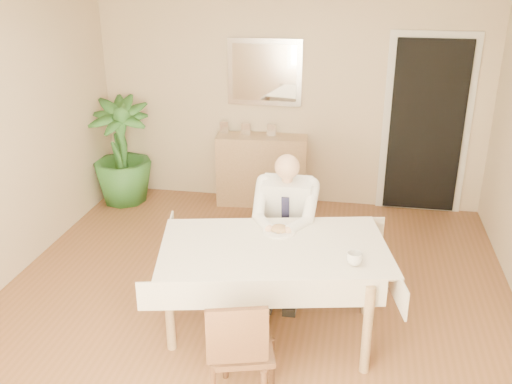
% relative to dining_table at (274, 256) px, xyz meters
% --- Properties ---
extents(room, '(5.00, 5.02, 2.60)m').
position_rel_dining_table_xyz_m(room, '(-0.24, 0.20, 0.63)').
color(room, brown).
rests_on(room, ground).
extents(window, '(1.34, 0.04, 1.44)m').
position_rel_dining_table_xyz_m(window, '(-0.24, -2.27, 0.78)').
color(window, silver).
rests_on(window, room).
extents(doorway, '(0.96, 0.07, 2.10)m').
position_rel_dining_table_xyz_m(doorway, '(1.31, 2.67, 0.33)').
color(doorway, silver).
rests_on(doorway, ground).
extents(mirror, '(0.86, 0.04, 0.76)m').
position_rel_dining_table_xyz_m(mirror, '(-0.53, 2.67, 0.88)').
color(mirror, silver).
rests_on(mirror, room).
extents(dining_table, '(1.93, 1.37, 0.75)m').
position_rel_dining_table_xyz_m(dining_table, '(0.00, 0.00, 0.00)').
color(dining_table, '#A4835C').
rests_on(dining_table, ground).
extents(chair_far, '(0.43, 0.43, 0.83)m').
position_rel_dining_table_xyz_m(chair_far, '(-0.00, 0.87, -0.20)').
color(chair_far, '#3F2614').
rests_on(chair_far, ground).
extents(chair_near, '(0.47, 0.48, 0.81)m').
position_rel_dining_table_xyz_m(chair_near, '(-0.08, -0.85, -0.22)').
color(chair_near, '#3F2614').
rests_on(chair_near, ground).
extents(seated_man, '(0.48, 0.72, 1.24)m').
position_rel_dining_table_xyz_m(seated_man, '(-0.00, 0.59, 0.02)').
color(seated_man, white).
rests_on(seated_man, ground).
extents(plate, '(0.26, 0.26, 0.02)m').
position_rel_dining_table_xyz_m(plate, '(0.00, 0.24, 0.09)').
color(plate, white).
rests_on(plate, dining_table).
extents(food, '(0.14, 0.14, 0.06)m').
position_rel_dining_table_xyz_m(food, '(0.00, 0.24, 0.11)').
color(food, brown).
rests_on(food, dining_table).
extents(knife, '(0.01, 0.13, 0.01)m').
position_rel_dining_table_xyz_m(knife, '(0.04, 0.18, 0.11)').
color(knife, silver).
rests_on(knife, dining_table).
extents(fork, '(0.01, 0.13, 0.01)m').
position_rel_dining_table_xyz_m(fork, '(-0.04, 0.18, 0.11)').
color(fork, silver).
rests_on(fork, dining_table).
extents(coffee_mug, '(0.13, 0.13, 0.09)m').
position_rel_dining_table_xyz_m(coffee_mug, '(0.60, -0.17, 0.13)').
color(coffee_mug, white).
rests_on(coffee_mug, dining_table).
extents(sideboard, '(1.08, 0.44, 0.84)m').
position_rel_dining_table_xyz_m(sideboard, '(-0.53, 2.52, -0.25)').
color(sideboard, '#A4835C').
rests_on(sideboard, ground).
extents(photo_frame_left, '(0.10, 0.02, 0.14)m').
position_rel_dining_table_xyz_m(photo_frame_left, '(-0.99, 2.56, 0.24)').
color(photo_frame_left, silver).
rests_on(photo_frame_left, sideboard).
extents(photo_frame_center, '(0.10, 0.02, 0.14)m').
position_rel_dining_table_xyz_m(photo_frame_center, '(-0.73, 2.54, 0.24)').
color(photo_frame_center, silver).
rests_on(photo_frame_center, sideboard).
extents(photo_frame_right, '(0.10, 0.02, 0.14)m').
position_rel_dining_table_xyz_m(photo_frame_right, '(-0.43, 2.55, 0.24)').
color(photo_frame_right, silver).
rests_on(photo_frame_right, sideboard).
extents(potted_palm, '(0.87, 0.87, 1.27)m').
position_rel_dining_table_xyz_m(potted_palm, '(-2.19, 2.27, -0.03)').
color(potted_palm, '#24531E').
rests_on(potted_palm, ground).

